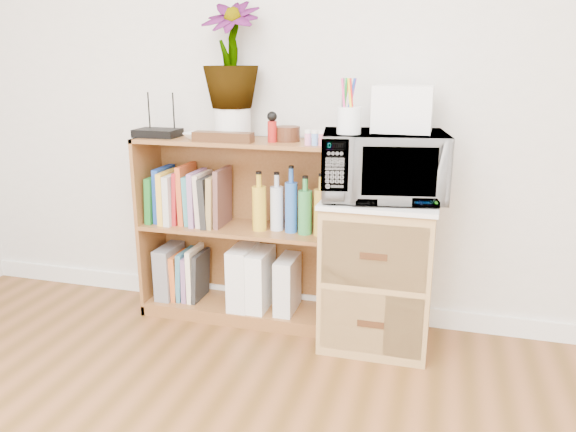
% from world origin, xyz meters
% --- Properties ---
extents(skirting_board, '(4.00, 0.02, 0.10)m').
position_xyz_m(skirting_board, '(0.00, 2.24, 0.05)').
color(skirting_board, white).
rests_on(skirting_board, ground).
extents(bookshelf, '(1.00, 0.30, 0.95)m').
position_xyz_m(bookshelf, '(-0.35, 2.10, 0.47)').
color(bookshelf, brown).
rests_on(bookshelf, ground).
extents(wicker_unit, '(0.50, 0.45, 0.70)m').
position_xyz_m(wicker_unit, '(0.40, 2.02, 0.35)').
color(wicker_unit, '#9E7542').
rests_on(wicker_unit, ground).
extents(microwave, '(0.60, 0.46, 0.30)m').
position_xyz_m(microwave, '(0.40, 2.02, 0.87)').
color(microwave, white).
rests_on(microwave, wicker_unit).
extents(pen_cup, '(0.11, 0.11, 0.12)m').
position_xyz_m(pen_cup, '(0.26, 1.92, 1.08)').
color(pen_cup, white).
rests_on(pen_cup, microwave).
extents(small_appliance, '(0.26, 0.21, 0.20)m').
position_xyz_m(small_appliance, '(0.47, 2.06, 1.12)').
color(small_appliance, white).
rests_on(small_appliance, microwave).
extents(router, '(0.22, 0.15, 0.04)m').
position_xyz_m(router, '(-0.75, 2.08, 0.97)').
color(router, black).
rests_on(router, bookshelf).
extents(white_bowl, '(0.13, 0.13, 0.03)m').
position_xyz_m(white_bowl, '(-0.53, 2.07, 0.97)').
color(white_bowl, white).
rests_on(white_bowl, bookshelf).
extents(plant_pot, '(0.18, 0.18, 0.15)m').
position_xyz_m(plant_pot, '(-0.36, 2.12, 1.03)').
color(plant_pot, silver).
rests_on(plant_pot, bookshelf).
extents(potted_plant, '(0.28, 0.28, 0.50)m').
position_xyz_m(potted_plant, '(-0.36, 2.12, 1.35)').
color(potted_plant, '#367930').
rests_on(potted_plant, plant_pot).
extents(trinket_box, '(0.29, 0.07, 0.05)m').
position_xyz_m(trinket_box, '(-0.36, 2.00, 0.97)').
color(trinket_box, '#331D0E').
rests_on(trinket_box, bookshelf).
extents(kokeshi_doll, '(0.04, 0.04, 0.10)m').
position_xyz_m(kokeshi_doll, '(-0.14, 2.06, 1.00)').
color(kokeshi_doll, '#9F1613').
rests_on(kokeshi_doll, bookshelf).
extents(wooden_bowl, '(0.12, 0.12, 0.07)m').
position_xyz_m(wooden_bowl, '(-0.07, 2.11, 0.99)').
color(wooden_bowl, '#3B1E10').
rests_on(wooden_bowl, bookshelf).
extents(paint_jars, '(0.11, 0.04, 0.06)m').
position_xyz_m(paint_jars, '(0.08, 2.01, 0.98)').
color(paint_jars, '#CA7093').
rests_on(paint_jars, bookshelf).
extents(file_box, '(0.08, 0.23, 0.28)m').
position_xyz_m(file_box, '(-0.74, 2.10, 0.21)').
color(file_box, slate).
rests_on(file_box, bookshelf).
extents(magazine_holder_left, '(0.10, 0.26, 0.33)m').
position_xyz_m(magazine_holder_left, '(-0.31, 2.09, 0.23)').
color(magazine_holder_left, white).
rests_on(magazine_holder_left, bookshelf).
extents(magazine_holder_mid, '(0.10, 0.25, 0.31)m').
position_xyz_m(magazine_holder_mid, '(-0.22, 2.09, 0.23)').
color(magazine_holder_mid, white).
rests_on(magazine_holder_mid, bookshelf).
extents(magazine_holder_right, '(0.09, 0.23, 0.29)m').
position_xyz_m(magazine_holder_right, '(-0.07, 2.09, 0.21)').
color(magazine_holder_right, silver).
rests_on(magazine_holder_right, bookshelf).
extents(cookbooks, '(0.41, 0.20, 0.31)m').
position_xyz_m(cookbooks, '(-0.61, 2.10, 0.64)').
color(cookbooks, '#1B6822').
rests_on(cookbooks, bookshelf).
extents(liquor_bottles, '(0.47, 0.07, 0.32)m').
position_xyz_m(liquor_bottles, '(-0.01, 2.10, 0.65)').
color(liquor_bottles, gold).
rests_on(liquor_bottles, bookshelf).
extents(lower_books, '(0.16, 0.19, 0.29)m').
position_xyz_m(lower_books, '(-0.62, 2.10, 0.20)').
color(lower_books, '#D35F25').
rests_on(lower_books, bookshelf).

